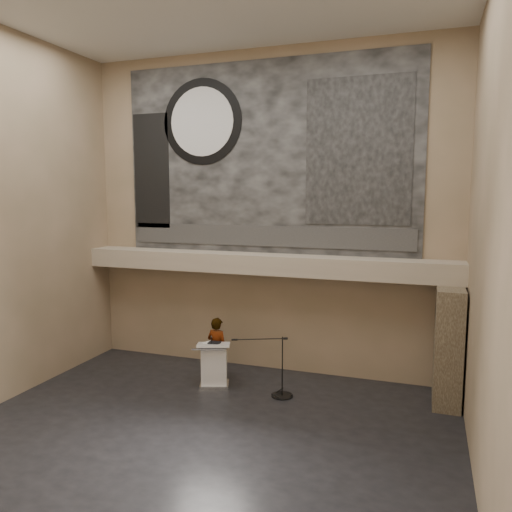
% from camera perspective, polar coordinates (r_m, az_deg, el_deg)
% --- Properties ---
extents(floor, '(10.00, 10.00, 0.00)m').
position_cam_1_polar(floor, '(10.72, -5.94, -19.37)').
color(floor, black).
rests_on(floor, ground).
extents(wall_back, '(10.00, 0.02, 8.50)m').
position_cam_1_polar(wall_back, '(13.32, 1.13, 4.90)').
color(wall_back, '#7A6A4D').
rests_on(wall_back, floor).
extents(wall_front, '(10.00, 0.02, 8.50)m').
position_cam_1_polar(wall_front, '(6.24, -22.21, 1.66)').
color(wall_front, '#7A6A4D').
rests_on(wall_front, floor).
extents(wall_right, '(0.02, 8.00, 8.50)m').
position_cam_1_polar(wall_right, '(8.73, 24.96, 2.97)').
color(wall_right, '#7A6A4D').
rests_on(wall_right, floor).
extents(soffit, '(10.00, 0.80, 0.50)m').
position_cam_1_polar(soffit, '(13.06, 0.57, -0.88)').
color(soffit, tan).
rests_on(soffit, wall_back).
extents(sprinkler_left, '(0.04, 0.04, 0.06)m').
position_cam_1_polar(sprinkler_left, '(13.65, -5.88, -1.75)').
color(sprinkler_left, '#B2893D').
rests_on(sprinkler_left, soffit).
extents(sprinkler_right, '(0.04, 0.04, 0.06)m').
position_cam_1_polar(sprinkler_right, '(12.59, 8.73, -2.56)').
color(sprinkler_right, '#B2893D').
rests_on(sprinkler_right, soffit).
extents(banner, '(8.00, 0.05, 5.00)m').
position_cam_1_polar(banner, '(13.31, 1.11, 11.14)').
color(banner, black).
rests_on(banner, wall_back).
extents(banner_text_strip, '(7.76, 0.02, 0.55)m').
position_cam_1_polar(banner_text_strip, '(13.30, 1.03, 2.30)').
color(banner_text_strip, '#2D2D2D').
rests_on(banner_text_strip, banner).
extents(banner_clock_rim, '(2.30, 0.02, 2.30)m').
position_cam_1_polar(banner_clock_rim, '(14.04, -6.19, 15.00)').
color(banner_clock_rim, black).
rests_on(banner_clock_rim, banner).
extents(banner_clock_face, '(1.84, 0.02, 1.84)m').
position_cam_1_polar(banner_clock_face, '(14.02, -6.22, 15.01)').
color(banner_clock_face, silver).
rests_on(banner_clock_face, banner).
extents(banner_building_print, '(2.60, 0.02, 3.60)m').
position_cam_1_polar(banner_building_print, '(12.75, 11.58, 11.62)').
color(banner_building_print, black).
rests_on(banner_building_print, banner).
extents(banner_brick_print, '(1.10, 0.02, 3.20)m').
position_cam_1_polar(banner_brick_print, '(14.67, -11.86, 9.45)').
color(banner_brick_print, black).
rests_on(banner_brick_print, banner).
extents(stone_pier, '(0.60, 1.40, 2.70)m').
position_cam_1_polar(stone_pier, '(12.32, 21.12, -9.50)').
color(stone_pier, '#463B2B').
rests_on(stone_pier, floor).
extents(lectern, '(0.94, 0.80, 1.14)m').
position_cam_1_polar(lectern, '(12.72, -4.80, -12.27)').
color(lectern, silver).
rests_on(lectern, floor).
extents(binder, '(0.29, 0.24, 0.04)m').
position_cam_1_polar(binder, '(12.53, -4.78, -9.86)').
color(binder, black).
rests_on(binder, lectern).
extents(papers, '(0.34, 0.38, 0.00)m').
position_cam_1_polar(papers, '(12.60, -5.43, -9.83)').
color(papers, silver).
rests_on(papers, lectern).
extents(speaker_person, '(0.66, 0.50, 1.63)m').
position_cam_1_polar(speaker_person, '(13.10, -4.45, -10.48)').
color(speaker_person, white).
rests_on(speaker_person, floor).
extents(mic_stand, '(1.35, 0.75, 1.45)m').
position_cam_1_polar(mic_stand, '(12.23, 2.81, -14.78)').
color(mic_stand, black).
rests_on(mic_stand, floor).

